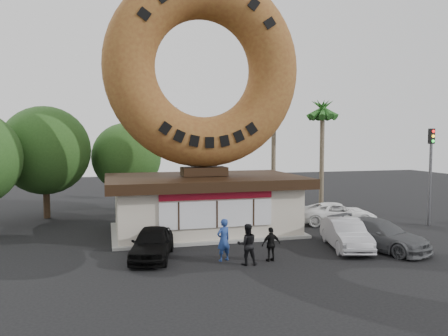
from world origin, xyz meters
TOP-DOWN VIEW (x-y plane):
  - ground at (0.00, 0.00)m, footprint 90.00×90.00m
  - donut_shop at (0.00, 5.98)m, footprint 11.20×7.20m
  - giant_donut at (0.00, 6.00)m, footprint 11.35×2.89m
  - tree_west at (-9.50, 13.00)m, footprint 6.00×6.00m
  - tree_mid at (-4.00, 15.00)m, footprint 5.20×5.20m
  - palm_near at (7.50, 14.00)m, footprint 2.60×2.60m
  - palm_far at (11.00, 12.50)m, footprint 2.60×2.60m
  - street_lamp at (-1.86, 16.00)m, footprint 2.11×0.20m
  - traffic_signal at (14.00, 3.99)m, footprint 0.30×0.38m
  - person_left at (-0.49, -0.24)m, footprint 0.82×0.69m
  - person_center at (0.34, -1.08)m, footprint 0.95×0.78m
  - person_right at (1.54, -0.86)m, footprint 0.94×0.48m
  - car_black at (-3.54, 0.97)m, footprint 2.68×4.49m
  - car_silver at (5.95, 0.28)m, footprint 2.55×4.65m
  - car_grey at (7.44, -0.29)m, footprint 3.88×5.46m
  - car_white at (8.71, 5.94)m, footprint 5.24×3.31m

SIDE VIEW (x-z plane):
  - ground at x=0.00m, z-range 0.00..0.00m
  - car_white at x=8.71m, z-range 0.00..1.35m
  - car_black at x=-3.54m, z-range 0.00..1.43m
  - car_silver at x=5.95m, z-range 0.00..1.45m
  - car_grey at x=7.44m, z-range 0.00..1.47m
  - person_right at x=1.54m, z-range 0.00..1.53m
  - person_center at x=0.34m, z-range 0.00..1.80m
  - person_left at x=-0.49m, z-range 0.00..1.90m
  - donut_shop at x=0.00m, z-range -0.13..3.67m
  - traffic_signal at x=14.00m, z-range 0.83..6.90m
  - tree_mid at x=-4.00m, z-range 0.70..7.33m
  - street_lamp at x=-1.86m, z-range 0.48..8.48m
  - tree_west at x=-9.50m, z-range 0.82..8.47m
  - palm_far at x=11.00m, z-range 3.11..11.86m
  - palm_near at x=7.50m, z-range 3.54..13.29m
  - giant_donut at x=0.00m, z-range 3.80..15.15m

